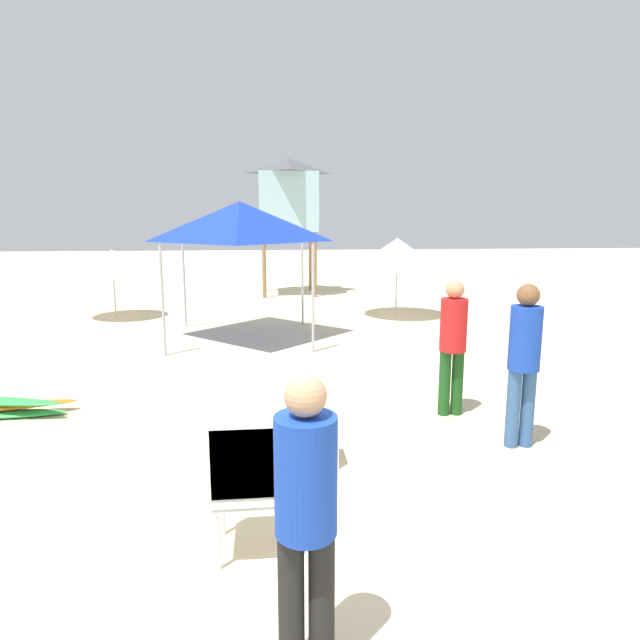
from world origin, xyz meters
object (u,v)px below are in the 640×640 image
at_px(beach_umbrella_far, 112,263).
at_px(lifeguard_near_right, 524,355).
at_px(popup_canopy, 240,222).
at_px(stacked_plastic_chairs, 248,472).
at_px(lifeguard_tower, 288,195).
at_px(lifeguard_near_left, 306,507).
at_px(cooler_box, 313,443).
at_px(lifeguard_near_center, 453,339).
at_px(beach_umbrella_left, 397,253).

bearing_deg(beach_umbrella_far, lifeguard_near_right, -53.02).
xyz_separation_m(popup_canopy, beach_umbrella_far, (-3.19, 2.66, -0.98)).
relative_size(stacked_plastic_chairs, lifeguard_tower, 0.26).
height_order(stacked_plastic_chairs, beach_umbrella_far, beach_umbrella_far).
bearing_deg(beach_umbrella_far, lifeguard_near_left, -70.80).
xyz_separation_m(popup_canopy, cooler_box, (0.89, -5.86, -2.13)).
bearing_deg(lifeguard_tower, lifeguard_near_left, -92.32).
relative_size(lifeguard_near_left, lifeguard_near_right, 0.94).
distance_m(lifeguard_near_center, lifeguard_tower, 11.53).
height_order(stacked_plastic_chairs, lifeguard_near_left, lifeguard_near_left).
bearing_deg(popup_canopy, lifeguard_near_right, -61.40).
xyz_separation_m(lifeguard_near_center, popup_canopy, (-2.70, 4.69, 1.38)).
bearing_deg(lifeguard_near_left, lifeguard_near_right, 46.96).
distance_m(stacked_plastic_chairs, cooler_box, 1.65).
bearing_deg(beach_umbrella_left, popup_canopy, -149.73).
xyz_separation_m(lifeguard_near_right, cooler_box, (-2.21, -0.17, -0.80)).
height_order(lifeguard_near_center, beach_umbrella_left, beach_umbrella_left).
bearing_deg(lifeguard_near_left, popup_canopy, 94.38).
relative_size(lifeguard_near_left, lifeguard_near_center, 0.98).
xyz_separation_m(stacked_plastic_chairs, cooler_box, (0.58, 1.48, -0.45)).
bearing_deg(lifeguard_near_center, stacked_plastic_chairs, -132.08).
relative_size(lifeguard_near_left, lifeguard_tower, 0.38).
relative_size(lifeguard_near_center, beach_umbrella_far, 0.91).
relative_size(stacked_plastic_chairs, lifeguard_near_left, 0.68).
distance_m(beach_umbrella_far, cooler_box, 9.52).
distance_m(stacked_plastic_chairs, lifeguard_near_left, 1.08).
height_order(popup_canopy, cooler_box, popup_canopy).
relative_size(lifeguard_near_right, cooler_box, 3.65).
xyz_separation_m(lifeguard_near_left, popup_canopy, (-0.64, 8.32, 1.40)).
bearing_deg(lifeguard_near_left, stacked_plastic_chairs, 108.31).
xyz_separation_m(lifeguard_near_left, lifeguard_near_center, (2.06, 3.64, 0.02)).
bearing_deg(beach_umbrella_left, lifeguard_near_center, -98.31).
distance_m(lifeguard_near_right, beach_umbrella_left, 7.89).
height_order(lifeguard_near_center, popup_canopy, popup_canopy).
bearing_deg(cooler_box, lifeguard_tower, 88.40).
height_order(lifeguard_near_right, beach_umbrella_far, lifeguard_near_right).
relative_size(lifeguard_near_left, popup_canopy, 0.60).
distance_m(lifeguard_near_right, popup_canopy, 6.61).
bearing_deg(lifeguard_tower, lifeguard_near_center, -82.59).
bearing_deg(popup_canopy, beach_umbrella_far, 140.12).
relative_size(lifeguard_near_center, beach_umbrella_left, 0.79).
bearing_deg(cooler_box, beach_umbrella_far, 115.59).
distance_m(lifeguard_near_left, lifeguard_near_center, 4.18).
xyz_separation_m(lifeguard_tower, beach_umbrella_left, (2.46, -4.38, -1.57)).
bearing_deg(cooler_box, lifeguard_near_left, -95.91).
height_order(lifeguard_near_right, cooler_box, lifeguard_near_right).
bearing_deg(lifeguard_tower, popup_canopy, -100.73).
height_order(lifeguard_near_left, beach_umbrella_left, beach_umbrella_left).
xyz_separation_m(stacked_plastic_chairs, beach_umbrella_left, (3.39, 9.50, 0.91)).
xyz_separation_m(lifeguard_near_center, beach_umbrella_left, (1.00, 6.85, 0.61)).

